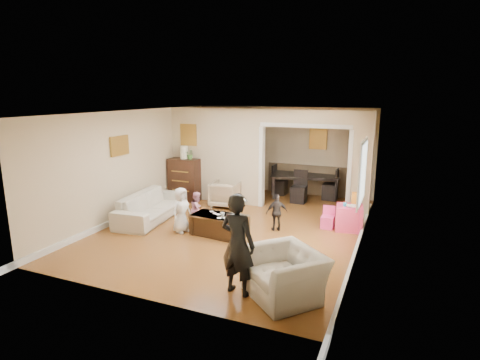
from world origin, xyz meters
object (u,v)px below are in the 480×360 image
at_px(dresser, 185,179).
at_px(adult_person, 238,244).
at_px(child_kneel_a, 181,210).
at_px(child_kneel_b, 197,209).
at_px(child_toddler, 277,212).
at_px(table_lamp, 184,152).
at_px(cyan_cup, 345,204).
at_px(play_table, 349,218).
at_px(coffee_table, 219,225).
at_px(dining_table, 304,186).
at_px(armchair_back, 225,194).
at_px(sofa, 151,206).
at_px(armchair_front, 285,274).
at_px(coffee_cup, 223,215).

height_order(dresser, adult_person, adult_person).
xyz_separation_m(child_kneel_a, child_kneel_b, (0.15, 0.45, -0.09)).
bearing_deg(dresser, child_toddler, -24.29).
bearing_deg(table_lamp, cyan_cup, -10.00).
distance_m(table_lamp, play_table, 4.86).
distance_m(coffee_table, child_kneel_a, 0.91).
height_order(child_kneel_a, child_kneel_b, child_kneel_a).
bearing_deg(dresser, play_table, -9.19).
bearing_deg(table_lamp, dining_table, 27.70).
xyz_separation_m(armchair_back, coffee_table, (0.81, -2.03, -0.11)).
relative_size(dining_table, child_kneel_b, 2.37).
relative_size(table_lamp, child_toddler, 0.43).
relative_size(sofa, table_lamp, 6.15).
relative_size(table_lamp, dining_table, 0.19).
relative_size(armchair_front, child_toddler, 1.31).
bearing_deg(table_lamp, adult_person, -51.10).
distance_m(armchair_front, play_table, 3.43).
height_order(dresser, cyan_cup, dresser).
bearing_deg(cyan_cup, coffee_cup, -148.26).
xyz_separation_m(cyan_cup, dining_table, (-1.49, 2.42, -0.25)).
bearing_deg(play_table, child_kneel_b, -160.56).
xyz_separation_m(play_table, cyan_cup, (-0.10, -0.05, 0.31)).
bearing_deg(dresser, coffee_table, -45.60).
distance_m(armchair_front, child_kneel_b, 3.54).
distance_m(armchair_back, child_kneel_a, 2.19).
bearing_deg(child_kneel_a, armchair_front, -105.84).
bearing_deg(table_lamp, sofa, -85.35).
relative_size(armchair_front, coffee_table, 0.93).
distance_m(dining_table, child_toddler, 3.06).
xyz_separation_m(coffee_cup, child_kneel_b, (-0.80, 0.35, -0.08)).
distance_m(play_table, cyan_cup, 0.33).
distance_m(armchair_back, coffee_table, 2.19).
distance_m(armchair_front, dining_table, 5.87).
xyz_separation_m(sofa, play_table, (4.52, 1.10, -0.05)).
xyz_separation_m(coffee_table, adult_person, (1.33, -2.12, 0.57)).
bearing_deg(child_kneel_b, play_table, -84.28).
distance_m(coffee_table, child_toddler, 1.31).
height_order(coffee_table, child_kneel_b, child_kneel_b).
height_order(armchair_front, child_kneel_b, child_kneel_b).
height_order(sofa, dining_table, dining_table).
height_order(sofa, armchair_back, armchair_back).
bearing_deg(coffee_table, play_table, 29.67).
relative_size(cyan_cup, dining_table, 0.04).
distance_m(play_table, adult_person, 3.79).
height_order(armchair_front, adult_person, adult_person).
relative_size(armchair_back, play_table, 1.30).
distance_m(sofa, cyan_cup, 4.55).
bearing_deg(armchair_front, play_table, 123.08).
bearing_deg(table_lamp, child_kneel_b, -52.59).
relative_size(table_lamp, child_kneel_b, 0.44).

